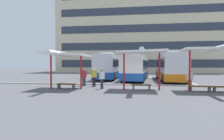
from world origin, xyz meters
TOP-DOWN VIEW (x-y plane):
  - ground_plane at (0.00, 0.00)m, footprint 160.00×160.00m
  - terminal_building at (0.03, 35.80)m, footprint 42.08×12.02m
  - coach_bus_0 at (-4.15, 9.92)m, footprint 2.63×10.76m
  - coach_bus_1 at (-0.27, 7.92)m, footprint 3.41×10.86m
  - coach_bus_2 at (3.94, 7.90)m, footprint 2.56×11.80m
  - lane_stripe_0 at (-5.95, 8.83)m, footprint 0.16×14.00m
  - lane_stripe_1 at (-1.98, 8.83)m, footprint 0.16×14.00m
  - lane_stripe_2 at (1.98, 8.83)m, footprint 0.16×14.00m
  - lane_stripe_3 at (5.95, 8.83)m, footprint 0.16×14.00m
  - waiting_shelter_0 at (-5.83, -2.58)m, footprint 3.62×4.88m
  - bench_0 at (-5.83, -2.24)m, footprint 1.66×0.57m
  - waiting_shelter_1 at (0.40, -2.41)m, footprint 3.79×4.58m
  - bench_1 at (0.40, -2.09)m, footprint 1.59×0.51m
  - waiting_shelter_2 at (5.66, -2.63)m, footprint 4.29×4.57m
  - bench_2 at (4.76, -2.43)m, footprint 1.65×0.48m
  - platform_kerb at (0.00, 1.26)m, footprint 44.00×0.24m
  - waiting_passenger_0 at (4.28, -1.35)m, footprint 0.50×0.30m
  - waiting_passenger_1 at (-4.96, 0.03)m, footprint 0.53×0.41m
  - waiting_passenger_2 at (-2.85, -1.97)m, footprint 0.39×0.53m
  - waiting_passenger_3 at (-3.90, -0.35)m, footprint 0.53×0.47m

SIDE VIEW (x-z plane):
  - ground_plane at x=0.00m, z-range 0.00..0.00m
  - lane_stripe_0 at x=-5.95m, z-range 0.00..0.01m
  - lane_stripe_1 at x=-1.98m, z-range 0.00..0.01m
  - lane_stripe_2 at x=1.98m, z-range 0.00..0.01m
  - lane_stripe_3 at x=5.95m, z-range 0.00..0.01m
  - platform_kerb at x=0.00m, z-range 0.00..0.12m
  - bench_1 at x=0.40m, z-range 0.11..0.56m
  - bench_0 at x=-5.83m, z-range 0.11..0.56m
  - bench_2 at x=4.76m, z-range 0.11..0.56m
  - waiting_passenger_0 at x=4.28m, z-range 0.12..1.72m
  - waiting_passenger_2 at x=-2.85m, z-range 0.13..1.80m
  - waiting_passenger_1 at x=-4.96m, z-range 0.13..1.81m
  - waiting_passenger_3 at x=-3.90m, z-range 0.14..1.86m
  - coach_bus_1 at x=-0.27m, z-range -0.15..3.30m
  - coach_bus_2 at x=3.94m, z-range -0.14..3.51m
  - coach_bus_0 at x=-4.15m, z-range -0.14..3.52m
  - waiting_shelter_0 at x=-5.83m, z-range 1.28..4.37m
  - waiting_shelter_1 at x=0.40m, z-range 1.36..4.55m
  - waiting_shelter_2 at x=5.66m, z-range 1.43..4.76m
  - terminal_building at x=0.03m, z-range -1.37..22.34m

